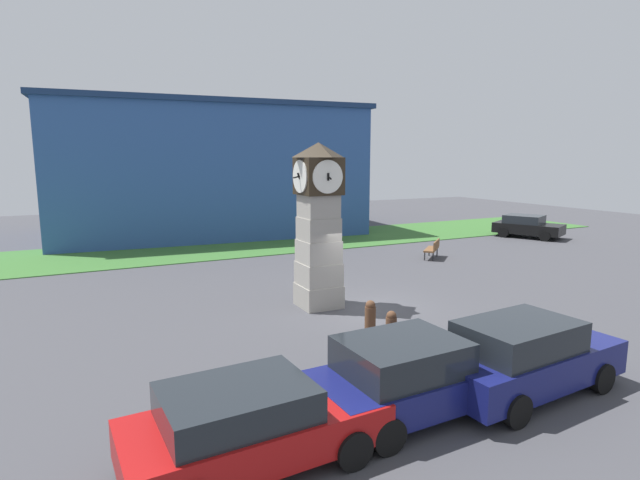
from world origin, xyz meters
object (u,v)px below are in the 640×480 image
at_px(car_near_tower, 409,376).
at_px(bench, 433,248).
at_px(clock_tower, 319,225).
at_px(bollard_mid_row, 370,319).
at_px(car_far_lot, 527,226).
at_px(bollard_near_tower, 391,332).
at_px(car_navy_sedan, 251,424).
at_px(car_by_building, 525,356).

height_order(car_near_tower, bench, car_near_tower).
xyz_separation_m(clock_tower, bollard_mid_row, (-0.06, -3.32, -2.19)).
xyz_separation_m(bollard_mid_row, bench, (8.67, 8.05, -0.01)).
bearing_deg(car_far_lot, bollard_near_tower, -146.91).
bearing_deg(bollard_near_tower, car_navy_sedan, -148.10).
bearing_deg(car_navy_sedan, clock_tower, 56.89).
xyz_separation_m(car_navy_sedan, car_near_tower, (3.24, 0.24, 0.05)).
relative_size(bollard_mid_row, bench, 0.69).
bearing_deg(car_navy_sedan, bench, 42.09).
xyz_separation_m(car_near_tower, car_by_building, (2.65, -0.37, 0.04)).
height_order(bollard_mid_row, car_navy_sedan, car_navy_sedan).
height_order(car_near_tower, car_far_lot, car_near_tower).
relative_size(car_near_tower, car_far_lot, 0.93).
bearing_deg(car_navy_sedan, car_near_tower, 4.31).
bearing_deg(clock_tower, car_near_tower, -102.47).
xyz_separation_m(bollard_near_tower, car_navy_sedan, (-4.62, -2.87, 0.15)).
bearing_deg(car_near_tower, car_by_building, -7.93).
bearing_deg(bollard_mid_row, car_far_lot, 30.58).
height_order(bollard_near_tower, car_by_building, car_by_building).
relative_size(clock_tower, car_navy_sedan, 1.27).
distance_m(clock_tower, car_near_tower, 7.57).
xyz_separation_m(car_by_building, car_far_lot, (17.11, 14.97, -0.09)).
relative_size(clock_tower, car_by_building, 1.20).
distance_m(clock_tower, car_by_building, 7.83).
xyz_separation_m(bollard_mid_row, car_near_tower, (-1.52, -3.83, 0.23)).
xyz_separation_m(car_far_lot, bench, (-9.57, -2.73, -0.19)).
xyz_separation_m(clock_tower, car_far_lot, (18.17, 7.46, -2.01)).
bearing_deg(bench, car_far_lot, 15.90).
height_order(clock_tower, bench, clock_tower).
height_order(car_navy_sedan, car_far_lot, car_navy_sedan).
relative_size(car_near_tower, bench, 2.63).
xyz_separation_m(bollard_near_tower, car_near_tower, (-1.38, -2.63, 0.20)).
relative_size(car_by_building, car_far_lot, 1.02).
bearing_deg(bollard_near_tower, car_by_building, -67.09).
relative_size(clock_tower, bollard_near_tower, 4.79).
bearing_deg(bollard_near_tower, bollard_mid_row, 83.42).
bearing_deg(car_far_lot, clock_tower, -157.68).
bearing_deg(bench, car_by_building, -121.61).
bearing_deg(bollard_near_tower, car_far_lot, 33.09).
distance_m(car_near_tower, car_by_building, 2.67).
bearing_deg(bench, car_navy_sedan, -137.91).
relative_size(car_by_building, bench, 2.89).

